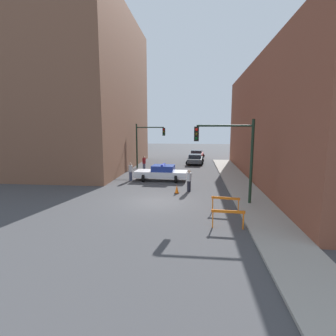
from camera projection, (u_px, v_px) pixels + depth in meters
ground_plane at (157, 202)px, 17.15m from camera, size 120.00×120.00×0.00m
sidewalk_right at (254, 204)px, 16.50m from camera, size 2.40×44.00×0.12m
building_corner_left at (73, 93)px, 30.78m from camera, size 14.00×20.00×17.59m
building_right at (322, 122)px, 22.80m from camera, size 12.00×28.00×10.59m
traffic_light_near at (233, 149)px, 16.09m from camera, size 3.64×0.35×5.20m
traffic_light_far at (146, 140)px, 30.45m from camera, size 3.44×0.35×5.20m
police_car at (162, 173)px, 23.89m from camera, size 4.78×2.50×1.52m
parked_car_near at (195, 159)px, 34.44m from camera, size 2.43×4.39×1.31m
parked_car_mid at (197, 154)px, 40.44m from camera, size 2.54×4.45×1.31m
pedestrian_crossing at (131, 171)px, 23.70m from camera, size 0.50×0.50×1.66m
pedestrian_corner at (144, 163)px, 29.10m from camera, size 0.49×0.49×1.66m
pedestrian_sidewalk at (189, 180)px, 19.75m from camera, size 0.50×0.50×1.66m
barrier_front at (228, 216)px, 12.59m from camera, size 1.60×0.23×0.90m
barrier_mid at (225, 202)px, 14.95m from camera, size 1.59×0.38×0.90m
traffic_cone at (177, 189)px, 19.22m from camera, size 0.36×0.36×0.66m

